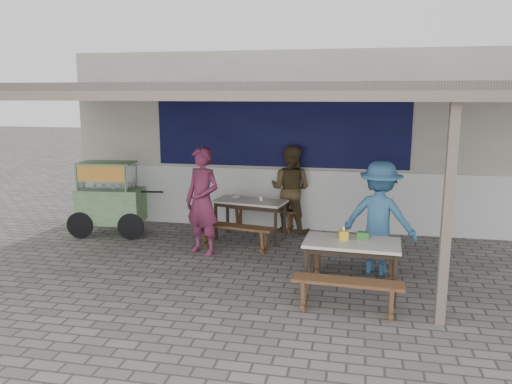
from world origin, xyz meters
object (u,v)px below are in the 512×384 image
object	(u,v)px
patron_right_table	(379,218)
vendor_cart	(110,196)
condiment_jar	(261,198)
condiment_bowl	(237,196)
bench_right_street	(347,289)
bench_right_wall	(354,256)
patron_wall_side	(290,189)
tissue_box	(343,235)
bench_left_wall	(264,214)
table_left	(250,205)
bench_left_street	(235,232)
patron_street_side	(202,201)
donation_box	(363,236)
table_right	(352,247)

from	to	relation	value
patron_right_table	vendor_cart	bearing A→B (deg)	2.61
patron_right_table	condiment_jar	distance (m)	2.47
vendor_cart	condiment_jar	bearing A→B (deg)	-1.33
patron_right_table	condiment_bowl	size ratio (longest dim) A/B	8.58
bench_right_street	bench_right_wall	bearing A→B (deg)	90.00
bench_right_street	patron_wall_side	distance (m)	3.87
patron_wall_side	tissue_box	size ratio (longest dim) A/B	14.50
patron_wall_side	bench_right_street	bearing A→B (deg)	122.22
bench_right_street	bench_right_wall	distance (m)	1.31
bench_left_wall	patron_right_table	bearing A→B (deg)	-33.20
table_left	condiment_jar	size ratio (longest dim) A/B	17.70
bench_right_wall	condiment_bowl	bearing A→B (deg)	143.53
bench_left_wall	patron_right_table	xyz separation A→B (m)	(2.13, -2.02, 0.52)
bench_right_wall	bench_left_street	bearing A→B (deg)	158.67
bench_left_wall	patron_street_side	bearing A→B (deg)	-103.66
bench_left_wall	tissue_box	world-z (taller)	tissue_box
bench_left_street	bench_right_street	size ratio (longest dim) A/B	1.04
bench_left_wall	vendor_cart	world-z (taller)	vendor_cart
donation_box	bench_left_wall	bearing A→B (deg)	123.58
bench_right_wall	condiment_bowl	distance (m)	2.91
condiment_jar	table_left	bearing A→B (deg)	-169.45
bench_right_street	patron_wall_side	size ratio (longest dim) A/B	0.80
table_right	patron_wall_side	size ratio (longest dim) A/B	0.76
table_right	patron_right_table	distance (m)	1.04
patron_right_table	table_right	bearing A→B (deg)	83.47
table_left	bench_right_wall	xyz separation A→B (m)	(1.91, -1.62, -0.33)
table_left	condiment_bowl	xyz separation A→B (m)	(-0.31, 0.20, 0.11)
vendor_cart	condiment_jar	size ratio (longest dim) A/B	22.14
condiment_bowl	bench_right_street	bearing A→B (deg)	-55.52
table_left	condiment_jar	world-z (taller)	condiment_jar
table_left	bench_right_street	xyz separation A→B (m)	(1.84, -2.93, -0.33)
table_right	patron_street_side	bearing A→B (deg)	155.16
donation_box	tissue_box	bearing A→B (deg)	-171.38
bench_left_street	vendor_cart	distance (m)	2.66
table_right	patron_wall_side	xyz separation A→B (m)	(-1.23, 2.99, 0.18)
bench_left_street	table_right	world-z (taller)	table_right
tissue_box	condiment_bowl	world-z (taller)	tissue_box
table_right	donation_box	distance (m)	0.23
bench_right_street	vendor_cart	bearing A→B (deg)	152.01
bench_left_street	condiment_bowl	world-z (taller)	condiment_bowl
patron_wall_side	bench_left_wall	bearing A→B (deg)	15.96
bench_right_street	patron_right_table	distance (m)	1.74
patron_right_table	condiment_jar	size ratio (longest dim) A/B	21.81
patron_street_side	patron_wall_side	xyz separation A→B (m)	(1.26, 1.68, -0.06)
patron_right_table	bench_left_wall	bearing A→B (deg)	-28.12
patron_right_table	condiment_jar	xyz separation A→B (m)	(-2.06, 1.36, -0.06)
table_right	condiment_bowl	world-z (taller)	condiment_bowl
donation_box	patron_street_side	bearing A→B (deg)	155.70
bench_left_street	bench_left_wall	world-z (taller)	same
patron_street_side	table_left	bearing A→B (deg)	80.52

